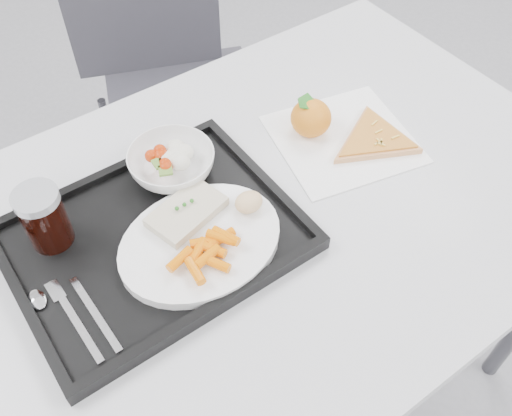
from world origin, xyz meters
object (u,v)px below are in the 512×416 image
at_px(salad_bowl, 172,163).
at_px(dinner_plate, 200,242).
at_px(tangerine, 311,118).
at_px(pizza_slice, 374,139).
at_px(cola_glass, 44,217).
at_px(tray, 154,239).
at_px(table, 263,229).
at_px(chair, 168,65).

bearing_deg(salad_bowl, dinner_plate, -105.31).
xyz_separation_m(tangerine, pizza_slice, (0.08, -0.10, -0.02)).
bearing_deg(pizza_slice, cola_glass, 167.80).
relative_size(tray, tangerine, 4.52).
xyz_separation_m(table, chair, (0.19, 0.71, -0.15)).
bearing_deg(salad_bowl, pizza_slice, -21.74).
bearing_deg(cola_glass, tangerine, -3.56).
xyz_separation_m(tray, dinner_plate, (0.05, -0.06, 0.02)).
bearing_deg(cola_glass, salad_bowl, 3.66).
bearing_deg(dinner_plate, pizza_slice, 3.33).
relative_size(chair, pizza_slice, 4.55).
xyz_separation_m(salad_bowl, cola_glass, (-0.23, -0.01, 0.03)).
relative_size(chair, tray, 2.07).
bearing_deg(chair, tray, -119.54).
height_order(table, pizza_slice, pizza_slice).
bearing_deg(cola_glass, chair, 48.50).
bearing_deg(salad_bowl, cola_glass, -176.34).
distance_m(chair, pizza_slice, 0.75).
xyz_separation_m(table, tray, (-0.19, 0.04, 0.08)).
distance_m(chair, salad_bowl, 0.68).
distance_m(cola_glass, tangerine, 0.51).
xyz_separation_m(chair, dinner_plate, (-0.33, -0.73, 0.24)).
height_order(tray, tangerine, tangerine).
relative_size(salad_bowl, pizza_slice, 0.74).
distance_m(cola_glass, pizza_slice, 0.60).
bearing_deg(tangerine, tray, -170.99).
bearing_deg(salad_bowl, tangerine, -9.53).
bearing_deg(cola_glass, table, -22.02).
height_order(salad_bowl, cola_glass, cola_glass).
bearing_deg(dinner_plate, table, 7.92).
distance_m(table, salad_bowl, 0.20).
xyz_separation_m(table, tangerine, (0.18, 0.10, 0.10)).
relative_size(table, tangerine, 12.06).
bearing_deg(tray, pizza_slice, -4.55).
relative_size(salad_bowl, tangerine, 1.53).
relative_size(tray, cola_glass, 4.17).
relative_size(cola_glass, pizza_slice, 0.53).
bearing_deg(chair, tangerine, -90.70).
bearing_deg(cola_glass, pizza_slice, -12.20).
height_order(cola_glass, tangerine, cola_glass).
bearing_deg(chair, pizza_slice, -84.23).
bearing_deg(tray, cola_glass, 145.83).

